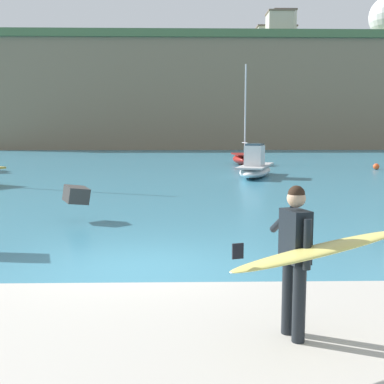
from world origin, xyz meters
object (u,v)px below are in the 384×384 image
at_px(surfer_with_board, 302,252).
at_px(mooring_buoy_inner, 376,166).
at_px(boat_mid_left, 245,158).
at_px(station_building_central, 274,43).
at_px(boat_near_centre, 255,167).
at_px(station_building_west, 279,29).
at_px(station_building_east, 282,30).

bearing_deg(surfer_with_board, mooring_buoy_inner, 66.10).
bearing_deg(boat_mid_left, station_building_central, 77.21).
distance_m(boat_near_centre, boat_mid_left, 11.18).
relative_size(boat_near_centre, boat_mid_left, 0.75).
relative_size(boat_near_centre, station_building_central, 0.76).
xyz_separation_m(surfer_with_board, station_building_central, (17.93, 95.66, 19.81)).
xyz_separation_m(station_building_west, station_building_central, (1.66, 13.23, -0.03)).
xyz_separation_m(boat_near_centre, station_building_east, (14.34, 62.19, 20.85)).
bearing_deg(station_building_central, station_building_west, -97.17).
relative_size(surfer_with_board, station_building_central, 0.26).
relative_size(station_building_central, station_building_east, 1.22).
relative_size(station_building_west, station_building_central, 0.74).
height_order(surfer_with_board, station_building_east, station_building_east).
bearing_deg(boat_mid_left, boat_near_centre, -94.63).
height_order(boat_mid_left, mooring_buoy_inner, boat_mid_left).
relative_size(surfer_with_board, station_building_east, 0.32).
bearing_deg(station_building_west, mooring_buoy_inner, -93.89).
xyz_separation_m(boat_mid_left, station_building_east, (13.44, 51.04, 20.92)).
bearing_deg(station_building_east, station_building_west, -113.17).
xyz_separation_m(boat_near_centre, boat_mid_left, (0.90, 11.15, -0.07)).
relative_size(boat_mid_left, station_building_west, 1.37).
bearing_deg(station_building_central, mooring_buoy_inner, -94.54).
relative_size(surfer_with_board, boat_mid_left, 0.26).
distance_m(boat_near_centre, mooring_buoy_inner, 11.08).
xyz_separation_m(boat_near_centre, station_building_west, (13.23, 59.59, 20.52)).
height_order(surfer_with_board, boat_near_centre, surfer_with_board).
height_order(boat_near_centre, mooring_buoy_inner, boat_near_centre).
bearing_deg(station_building_east, mooring_buoy_inner, -94.83).
bearing_deg(station_building_east, surfer_with_board, -101.55).
bearing_deg(mooring_buoy_inner, surfer_with_board, -113.90).
height_order(boat_near_centre, station_building_west, station_building_west).
distance_m(boat_mid_left, station_building_west, 54.06).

